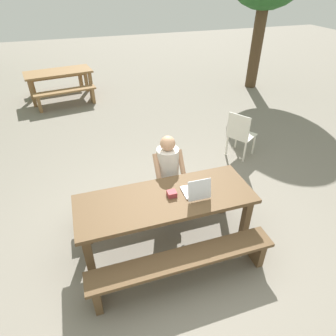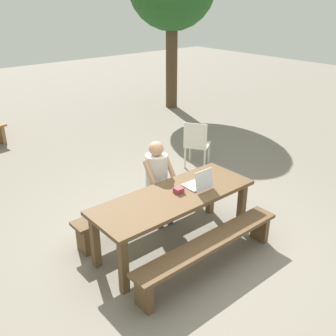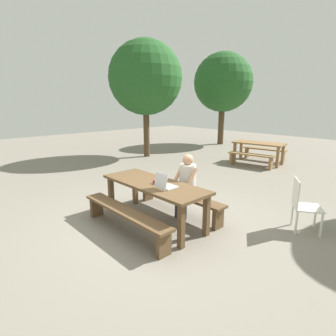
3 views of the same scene
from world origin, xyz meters
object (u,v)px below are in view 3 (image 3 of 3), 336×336
small_pouch (157,182)px  tree_right (145,78)px  picnic_table_front (154,188)px  laptop (165,184)px  plastic_chair (303,204)px  picnic_table_mid (259,146)px  person_seated (186,181)px  tree_rear (223,83)px

small_pouch → tree_right: (-5.07, 3.82, 2.28)m
picnic_table_front → small_pouch: bearing=5.2°
laptop → tree_right: 6.99m
laptop → plastic_chair: bearing=-132.7°
small_pouch → picnic_table_mid: bearing=102.1°
person_seated → laptop: bearing=-78.5°
laptop → small_pouch: (-0.29, 0.07, -0.03)m
laptop → tree_rear: 10.58m
tree_rear → person_seated: bearing=-57.8°
tree_right → person_seated: bearing=-31.6°
plastic_chair → tree_right: size_ratio=0.20×
picnic_table_front → laptop: 0.41m
plastic_chair → tree_rear: 10.30m
small_pouch → person_seated: (0.15, 0.60, -0.08)m
small_pouch → plastic_chair: (1.91, 1.64, -0.31)m
laptop → small_pouch: bearing=-12.3°
picnic_table_mid → tree_right: tree_right is taller
laptop → tree_right: size_ratio=0.07×
picnic_table_front → person_seated: person_seated is taller
tree_rear → plastic_chair: bearing=-45.9°
small_pouch → person_seated: bearing=75.8°
picnic_table_front → tree_rear: tree_rear is taller
picnic_table_front → tree_right: (-4.99, 3.83, 2.42)m
person_seated → tree_rear: (-5.16, 8.18, 2.42)m
small_pouch → plastic_chair: size_ratio=0.12×
picnic_table_mid → picnic_table_front: bearing=-87.6°
small_pouch → tree_right: bearing=143.0°
picnic_table_mid → tree_right: (-3.79, -2.14, 2.44)m
plastic_chair → picnic_table_mid: plastic_chair is taller
picnic_table_mid → tree_right: size_ratio=0.41×
person_seated → tree_rear: size_ratio=0.27×
person_seated → picnic_table_mid: (-1.44, 5.36, -0.07)m
picnic_table_front → plastic_chair: (2.00, 1.64, -0.17)m
small_pouch → person_seated: person_seated is taller
person_seated → tree_rear: bearing=122.2°
tree_right → picnic_table_front: bearing=-37.5°
picnic_table_front → small_pouch: 0.16m
picnic_table_front → tree_rear: (-4.93, 8.80, 2.48)m
plastic_chair → small_pouch: bearing=98.2°
person_seated → plastic_chair: 2.05m
plastic_chair → tree_rear: (-6.92, 7.15, 2.65)m
tree_rear → picnic_table_mid: bearing=-37.2°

